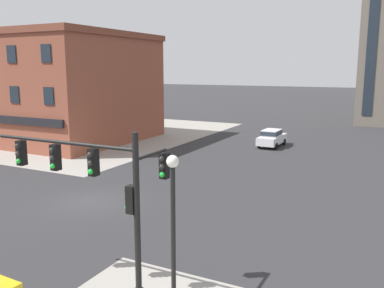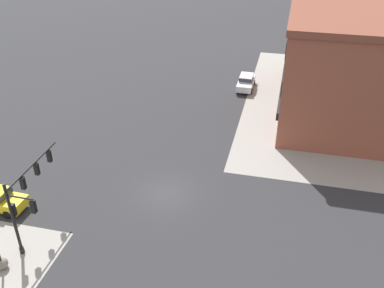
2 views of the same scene
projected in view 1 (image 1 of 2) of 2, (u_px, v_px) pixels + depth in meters
The scene contains 6 objects.
ground_plane at pixel (90, 202), 23.85m from camera, with size 320.00×320.00×0.00m, color #2D2D30.
sidewalk_far_corner at pixel (72, 132), 50.32m from camera, with size 32.00×32.00×0.02m, color gray.
traffic_signal_main at pixel (105, 186), 13.66m from camera, with size 6.15×2.09×5.66m.
street_lamp_corner_near at pixel (173, 220), 11.89m from camera, with size 0.36×0.36×5.18m.
car_cross_westbound at pixel (272, 137), 40.55m from camera, with size 1.97×4.44×1.68m.
storefront_block_near_corner at pixel (47, 87), 45.21m from camera, with size 21.02×15.75×11.15m.
Camera 1 is at (15.63, -17.68, 7.56)m, focal length 38.71 mm.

